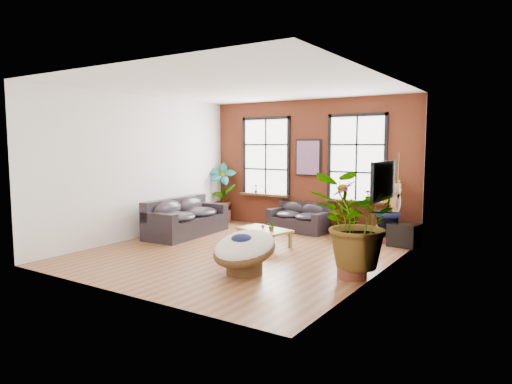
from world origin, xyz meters
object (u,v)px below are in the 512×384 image
(sofa_left, at_px, (185,218))
(coffee_table, at_px, (264,231))
(sofa_back, at_px, (300,218))
(papasan_chair, at_px, (244,250))

(sofa_left, xyz_separation_m, coffee_table, (2.38, 0.01, -0.07))
(sofa_back, bearing_deg, coffee_table, -79.91)
(sofa_left, relative_size, papasan_chair, 1.96)
(sofa_back, xyz_separation_m, papasan_chair, (1.03, -4.14, 0.10))
(sofa_left, bearing_deg, coffee_table, -93.29)
(coffee_table, bearing_deg, papasan_chair, -52.78)
(sofa_back, height_order, coffee_table, sofa_back)
(sofa_left, bearing_deg, sofa_back, -51.22)
(sofa_left, xyz_separation_m, papasan_chair, (3.27, -2.10, 0.01))
(sofa_back, distance_m, coffee_table, 2.04)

